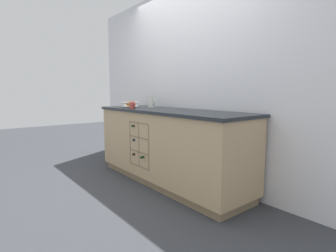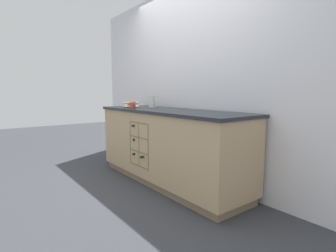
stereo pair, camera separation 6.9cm
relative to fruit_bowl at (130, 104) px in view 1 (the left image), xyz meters
The scene contains 6 objects.
ground_plane 1.24m from the fruit_bowl, ahead, with size 14.00×14.00×0.00m, color #383A3F.
back_wall 0.95m from the fruit_bowl, 32.53° to the left, with size 4.68×0.06×2.55m, color white.
kitchen_island 0.91m from the fruit_bowl, ahead, with size 2.32×0.72×0.92m.
fruit_bowl is the anchor object (origin of this frame).
white_pitcher 0.32m from the fruit_bowl, 39.42° to the left, with size 0.15×0.10×0.17m.
ceramic_mug 0.32m from the fruit_bowl, 25.80° to the right, with size 0.11×0.08×0.08m.
Camera 1 is at (2.52, -2.00, 1.13)m, focal length 28.00 mm.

